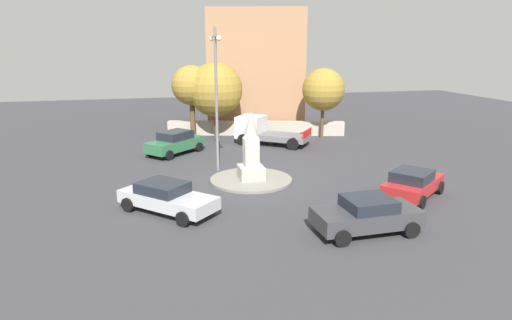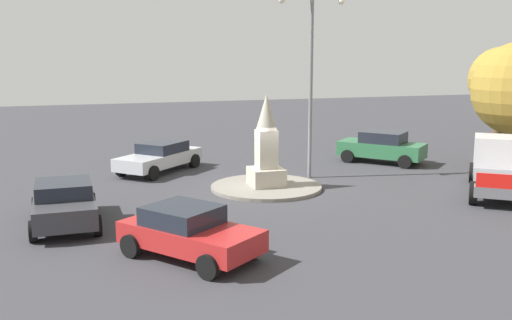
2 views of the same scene
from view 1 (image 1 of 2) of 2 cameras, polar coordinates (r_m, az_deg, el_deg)
The scene contains 14 objects.
ground_plane at distance 24.07m, azimuth -0.64°, elevation -2.70°, with size 80.00×80.00×0.00m, color #38383D.
traffic_island at distance 24.05m, azimuth -0.64°, elevation -2.55°, with size 4.43×4.43×0.14m, color gray.
monument at distance 23.63m, azimuth -0.65°, elevation 1.13°, with size 1.30×1.30×3.67m.
streetlamp at distance 25.20m, azimuth -5.13°, elevation 9.25°, with size 2.91×0.28×8.09m.
car_silver_passing at distance 19.90m, azimuth -11.39°, elevation -4.66°, with size 4.39×4.40×1.34m.
car_green_approaching at distance 30.22m, azimuth -10.33°, elevation 2.24°, with size 3.98×4.13×1.55m.
car_dark_grey_near_island at distance 17.99m, azimuth 14.02°, elevation -6.79°, with size 2.14×4.17×1.43m.
car_red_far_side at distance 22.59m, azimuth 19.47°, elevation -2.82°, with size 3.75×4.11×1.39m.
truck_white_waiting at distance 32.82m, azimuth 0.87°, elevation 3.78°, with size 4.80×5.47×2.01m.
stone_boundary_wall at distance 36.09m, azimuth -0.03°, elevation 4.11°, with size 14.23×0.70×1.11m, color #B2AA99.
corner_building at distance 41.49m, azimuth 0.14°, elevation 11.71°, with size 8.17×8.92×10.04m, color #A87A56.
tree_near_wall at distance 34.93m, azimuth 8.64°, elevation 8.92°, with size 3.26×3.26×5.41m.
tree_mid_cluster at distance 34.85m, azimuth -5.23°, elevation 8.95°, with size 4.19×4.19×5.84m.
tree_far_corner at distance 35.07m, azimuth -8.28°, elevation 9.40°, with size 3.08×3.08×5.62m.
Camera 1 is at (-22.38, 5.13, 7.21)m, focal length 31.19 mm.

